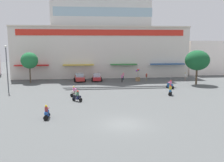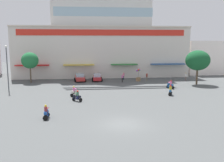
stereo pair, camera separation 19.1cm
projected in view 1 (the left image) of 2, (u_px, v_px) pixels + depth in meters
name	position (u px, v px, depth m)	size (l,w,h in m)	color
ground_plane	(110.00, 95.00, 36.52)	(128.00, 128.00, 0.00)	#4F5252
colonial_building	(101.00, 35.00, 56.99)	(38.59, 14.81, 22.38)	beige
flank_building_right	(204.00, 57.00, 63.10)	(12.43, 10.95, 8.13)	white
plaza_tree_0	(29.00, 61.00, 47.03)	(3.28, 2.92, 5.91)	brown
plaza_tree_1	(197.00, 60.00, 45.13)	(4.53, 3.98, 6.38)	brown
parked_car_0	(80.00, 77.00, 49.40)	(2.59, 4.24, 1.55)	#B82F2D
parked_car_1	(97.00, 77.00, 49.92)	(2.26, 3.99, 1.47)	red
scooter_rider_0	(170.00, 85.00, 41.67)	(1.09, 1.49, 1.48)	black
scooter_rider_1	(170.00, 91.00, 36.51)	(0.97, 1.41, 1.60)	black
scooter_rider_2	(74.00, 92.00, 35.76)	(1.22, 1.40, 1.55)	black
scooter_rider_3	(77.00, 97.00, 32.75)	(1.39, 1.23, 1.52)	black
scooter_rider_4	(47.00, 113.00, 25.29)	(0.54, 1.31, 1.53)	black
pedestrian_0	(123.00, 76.00, 51.03)	(0.39, 0.39, 1.61)	#1A303C
pedestrian_1	(122.00, 78.00, 48.24)	(0.51, 0.51, 1.62)	#282827
pedestrian_2	(146.00, 76.00, 50.05)	(0.48, 0.48, 1.62)	#746B53
pedestrian_3	(185.00, 76.00, 50.18)	(0.41, 0.41, 1.70)	#816761
streetlamp_near	(7.00, 65.00, 38.68)	(0.40, 0.40, 7.35)	#474C51
balloon_vendor_cart	(138.00, 75.00, 49.53)	(1.04, 1.07, 2.55)	#936F4C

